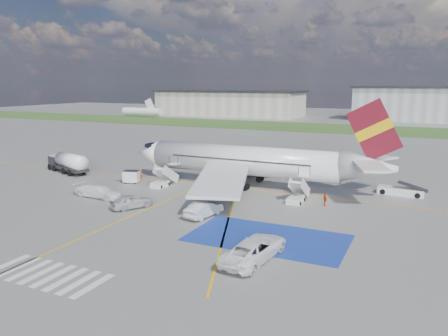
# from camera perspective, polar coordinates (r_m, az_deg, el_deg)

# --- Properties ---
(ground) EXTENTS (400.00, 400.00, 0.00)m
(ground) POSITION_cam_1_polar(r_m,az_deg,el_deg) (47.05, -4.23, -5.77)
(ground) COLOR #60605E
(ground) RESTS_ON ground
(grass_strip) EXTENTS (400.00, 30.00, 0.01)m
(grass_strip) POSITION_cam_1_polar(r_m,az_deg,el_deg) (136.66, 15.80, 4.94)
(grass_strip) COLOR #2D4C1E
(grass_strip) RESTS_ON ground
(taxiway_line_main) EXTENTS (120.00, 0.20, 0.01)m
(taxiway_line_main) POSITION_cam_1_polar(r_m,az_deg,el_deg) (57.42, 1.67, -2.64)
(taxiway_line_main) COLOR gold
(taxiway_line_main) RESTS_ON ground
(taxiway_line_cross) EXTENTS (0.20, 60.00, 0.01)m
(taxiway_line_cross) POSITION_cam_1_polar(r_m,az_deg,el_deg) (42.17, -17.05, -8.25)
(taxiway_line_cross) COLOR gold
(taxiway_line_cross) RESTS_ON ground
(taxiway_line_diag) EXTENTS (20.71, 56.45, 0.01)m
(taxiway_line_diag) POSITION_cam_1_polar(r_m,az_deg,el_deg) (57.42, 1.67, -2.64)
(taxiway_line_diag) COLOR gold
(taxiway_line_diag) RESTS_ON ground
(staging_box) EXTENTS (14.00, 8.00, 0.01)m
(staging_box) POSITION_cam_1_polar(r_m,az_deg,el_deg) (39.64, 5.70, -9.05)
(staging_box) COLOR navy
(staging_box) RESTS_ON ground
(crosswalk) EXTENTS (9.00, 4.00, 0.01)m
(crosswalk) POSITION_cam_1_polar(r_m,az_deg,el_deg) (34.81, -22.07, -12.78)
(crosswalk) COLOR silver
(crosswalk) RESTS_ON ground
(terminal_west) EXTENTS (60.00, 22.00, 10.00)m
(terminal_west) POSITION_cam_1_polar(r_m,az_deg,el_deg) (186.17, 0.70, 8.41)
(terminal_west) COLOR gray
(terminal_west) RESTS_ON ground
(terminal_centre) EXTENTS (48.00, 18.00, 12.00)m
(terminal_centre) POSITION_cam_1_polar(r_m,az_deg,el_deg) (174.33, 24.71, 7.56)
(terminal_centre) COLOR gray
(terminal_centre) RESTS_ON ground
(airliner) EXTENTS (36.81, 32.95, 11.92)m
(airliner) POSITION_cam_1_polar(r_m,az_deg,el_deg) (57.97, 3.84, 0.90)
(airliner) COLOR silver
(airliner) RESTS_ON ground
(airstairs_fwd) EXTENTS (1.90, 5.20, 3.60)m
(airstairs_fwd) POSITION_cam_1_polar(r_m,az_deg,el_deg) (58.89, -8.13, -1.78)
(airstairs_fwd) COLOR silver
(airstairs_fwd) RESTS_ON ground
(airstairs_aft) EXTENTS (1.90, 5.20, 3.60)m
(airstairs_aft) POSITION_cam_1_polar(r_m,az_deg,el_deg) (51.33, 9.44, -3.74)
(airstairs_aft) COLOR silver
(airstairs_aft) RESTS_ON ground
(fuel_tanker) EXTENTS (9.23, 5.16, 3.06)m
(fuel_tanker) POSITION_cam_1_polar(r_m,az_deg,el_deg) (71.15, -19.69, 0.44)
(fuel_tanker) COLOR black
(fuel_tanker) RESTS_ON ground
(gpu_cart) EXTENTS (2.38, 1.84, 1.76)m
(gpu_cart) POSITION_cam_1_polar(r_m,az_deg,el_deg) (61.54, -12.00, -1.19)
(gpu_cart) COLOR silver
(gpu_cart) RESTS_ON ground
(belt_loader) EXTENTS (5.82, 2.44, 1.72)m
(belt_loader) POSITION_cam_1_polar(r_m,az_deg,el_deg) (58.16, 22.13, -2.86)
(belt_loader) COLOR silver
(belt_loader) RESTS_ON ground
(car_silver_a) EXTENTS (3.82, 4.97, 1.58)m
(car_silver_a) POSITION_cam_1_polar(r_m,az_deg,el_deg) (49.17, -12.01, -4.29)
(car_silver_a) COLOR #A7AAAE
(car_silver_a) RESTS_ON ground
(car_silver_b) EXTENTS (2.47, 5.05, 1.59)m
(car_silver_b) POSITION_cam_1_polar(r_m,az_deg,el_deg) (45.25, -2.63, -5.39)
(car_silver_b) COLOR #A6A8AD
(car_silver_b) RESTS_ON ground
(van_white_a) EXTENTS (3.23, 6.21, 2.25)m
(van_white_a) POSITION_cam_1_polar(r_m,az_deg,el_deg) (34.71, 4.04, -10.03)
(van_white_a) COLOR white
(van_white_a) RESTS_ON ground
(van_white_b) EXTENTS (5.28, 2.46, 2.01)m
(van_white_b) POSITION_cam_1_polar(r_m,az_deg,el_deg) (54.73, -16.09, -2.68)
(van_white_b) COLOR white
(van_white_b) RESTS_ON ground
(crew_fwd) EXTENTS (0.77, 0.75, 1.78)m
(crew_fwd) POSITION_cam_1_polar(r_m,az_deg,el_deg) (62.71, -10.91, -0.83)
(crew_fwd) COLOR orange
(crew_fwd) RESTS_ON ground
(crew_nose) EXTENTS (0.81, 0.91, 1.57)m
(crew_nose) POSITION_cam_1_polar(r_m,az_deg,el_deg) (61.78, -11.55, -1.14)
(crew_nose) COLOR #E65D0C
(crew_nose) RESTS_ON ground
(crew_aft) EXTENTS (0.84, 0.93, 1.52)m
(crew_aft) POSITION_cam_1_polar(r_m,az_deg,el_deg) (50.34, 13.08, -4.01)
(crew_aft) COLOR #DA4F0B
(crew_aft) RESTS_ON ground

